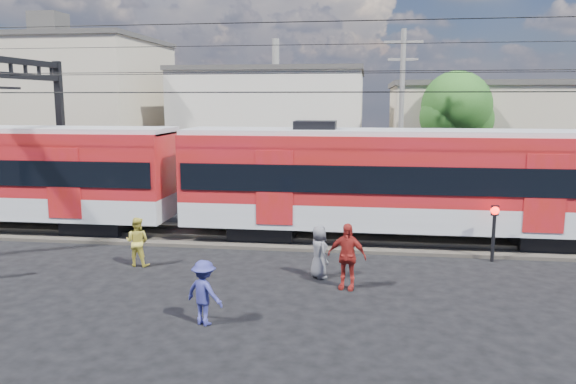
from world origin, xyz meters
The scene contains 16 objects.
ground centered at (0.00, 0.00, 0.00)m, with size 120.00×120.00×0.00m, color black.
track_bed centered at (0.00, 8.00, 0.06)m, with size 70.00×3.40×0.12m, color #2D2823.
rail_near centered at (0.00, 7.25, 0.18)m, with size 70.00×0.12×0.12m, color #59544C.
rail_far centered at (0.00, 8.75, 0.18)m, with size 70.00×0.12×0.12m, color #59544C.
commuter_train centered at (5.93, 8.00, 2.40)m, with size 50.30×3.08×4.17m.
catenary centered at (-8.65, 8.00, 5.14)m, with size 70.00×9.30×7.52m.
building_west centered at (-17.00, 24.00, 4.66)m, with size 14.28×10.20×9.30m.
building_midwest centered at (-2.00, 27.00, 3.66)m, with size 12.24×12.24×7.30m.
building_mideast centered at (14.00, 24.00, 3.16)m, with size 16.32×10.20×6.30m.
utility_pole_mid centered at (6.00, 15.00, 4.53)m, with size 1.80×0.24×8.50m.
tree_near centered at (9.19, 18.09, 4.66)m, with size 3.82×3.64×6.72m.
pedestrian_b centered at (-2.76, 3.97, 0.79)m, with size 0.77×0.60×1.57m, color gold.
pedestrian_c centered at (0.68, -0.32, 0.78)m, with size 1.00×0.58×1.55m, color navy.
pedestrian_d centered at (3.90, 2.67, 0.94)m, with size 1.10×0.46×1.87m, color maroon.
pedestrian_e centered at (3.06, 3.55, 0.78)m, with size 0.77×0.50×1.57m, color #504F55.
crossing_signal centered at (8.53, 5.99, 1.30)m, with size 0.27×0.27×1.88m.
Camera 1 is at (4.36, -12.49, 5.24)m, focal length 35.00 mm.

